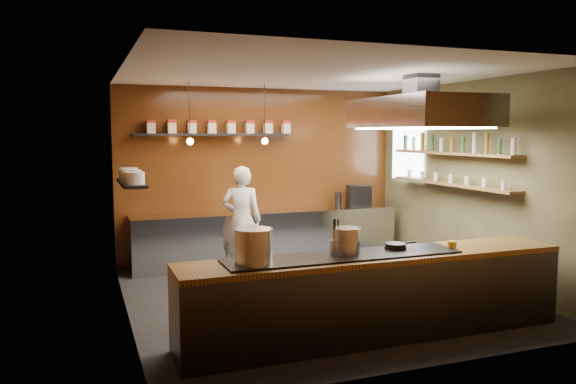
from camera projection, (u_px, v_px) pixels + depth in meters
name	position (u px, v px, depth m)	size (l,w,h in m)	color
floor	(318.00, 297.00, 7.67)	(5.00, 5.00, 0.00)	black
back_wall	(262.00, 175.00, 9.84)	(5.00, 5.00, 0.00)	#3F210B
left_wall	(125.00, 195.00, 6.64)	(5.00, 5.00, 0.00)	#3F210B
right_wall	(472.00, 182.00, 8.38)	(5.00, 5.00, 0.00)	#474128
ceiling	(319.00, 74.00, 7.35)	(5.00, 5.00, 0.00)	silver
window_pane	(408.00, 152.00, 9.90)	(1.00, 1.00, 0.00)	white
prep_counter	(268.00, 237.00, 9.64)	(4.60, 0.65, 0.90)	silver
pass_counter	(376.00, 295.00, 6.12)	(4.40, 0.72, 0.94)	#38383D
tin_shelf	(213.00, 135.00, 9.32)	(2.60, 0.26, 0.04)	black
plate_shelf	(131.00, 183.00, 7.62)	(0.30, 1.40, 0.04)	black
bottle_shelf_upper	(452.00, 153.00, 8.56)	(0.26, 2.80, 0.04)	brown
bottle_shelf_lower	(451.00, 184.00, 8.61)	(0.26, 2.80, 0.04)	brown
extractor_hood	(420.00, 112.00, 7.48)	(1.20, 2.00, 0.72)	#38383D
pendant_left	(190.00, 138.00, 8.54)	(0.10, 0.10, 0.95)	black
pendant_right	(265.00, 138.00, 8.96)	(0.10, 0.10, 0.95)	black
storage_tins	(221.00, 127.00, 9.36)	(2.43, 0.13, 0.22)	beige
plate_stacks	(131.00, 176.00, 7.61)	(0.26, 1.16, 0.16)	silver
bottles	(452.00, 144.00, 8.54)	(0.06, 2.66, 0.24)	silver
wine_glasses	(451.00, 178.00, 8.60)	(0.07, 2.37, 0.13)	silver
stockpot_large	(254.00, 247.00, 5.50)	(0.37, 0.37, 0.35)	silver
stockpot_small	(346.00, 241.00, 5.99)	(0.30, 0.30, 0.28)	#B2B5B9
utensil_crock	(336.00, 247.00, 5.95)	(0.13, 0.13, 0.16)	silver
frying_pan	(396.00, 246.00, 6.26)	(0.42, 0.25, 0.06)	black
butter_jar	(452.00, 245.00, 6.33)	(0.10, 0.10, 0.09)	gold
espresso_machine	(359.00, 196.00, 10.16)	(0.39, 0.37, 0.39)	black
chef	(242.00, 220.00, 8.89)	(0.63, 0.41, 1.71)	silver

